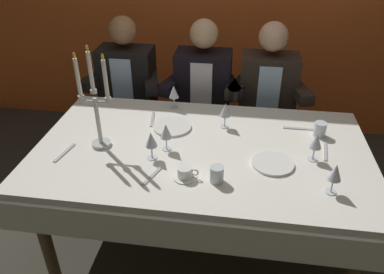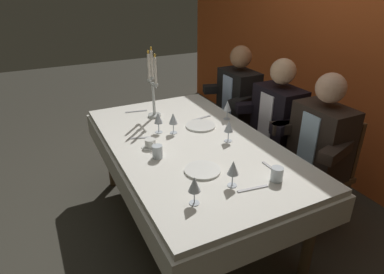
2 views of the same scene
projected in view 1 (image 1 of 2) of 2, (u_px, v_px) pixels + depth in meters
ground_plane at (200, 238)px, 2.53m from camera, size 12.00×12.00×0.00m
dining_table at (201, 164)px, 2.20m from camera, size 1.94×1.14×0.74m
candelabra at (96, 108)px, 2.03m from camera, size 0.19×0.11×0.59m
dinner_plate_0 at (172, 127)px, 2.32m from camera, size 0.24×0.24×0.01m
dinner_plate_1 at (273, 163)px, 1.99m from camera, size 0.23×0.23×0.01m
wine_glass_0 at (225, 111)px, 2.28m from camera, size 0.07×0.07×0.16m
wine_glass_1 at (335, 173)px, 1.74m from camera, size 0.07×0.07×0.16m
wine_glass_2 at (166, 132)px, 2.06m from camera, size 0.07×0.07×0.16m
wine_glass_3 at (151, 140)px, 1.99m from camera, size 0.07×0.07×0.16m
wine_glass_4 at (174, 92)px, 2.50m from camera, size 0.07×0.07×0.16m
wine_glass_5 at (316, 142)px, 1.98m from camera, size 0.07×0.07×0.16m
water_tumbler_0 at (320, 129)px, 2.23m from camera, size 0.07×0.07×0.09m
water_tumbler_1 at (217, 174)px, 1.85m from camera, size 0.07×0.07×0.09m
coffee_cup_0 at (185, 173)px, 1.89m from camera, size 0.13×0.12×0.06m
knife_0 at (152, 119)px, 2.41m from camera, size 0.05×0.19×0.01m
knife_1 at (325, 151)px, 2.10m from camera, size 0.04×0.19×0.01m
fork_2 at (152, 176)px, 1.91m from camera, size 0.07×0.17×0.01m
knife_3 at (299, 129)px, 2.31m from camera, size 0.19×0.02×0.01m
knife_4 at (65, 153)px, 2.09m from camera, size 0.05×0.19×0.01m
seated_diner_0 at (128, 80)px, 2.98m from camera, size 0.63×0.48×1.24m
seated_diner_1 at (203, 85)px, 2.90m from camera, size 0.63×0.48×1.24m
seated_diner_2 at (267, 88)px, 2.84m from camera, size 0.63×0.48×1.24m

